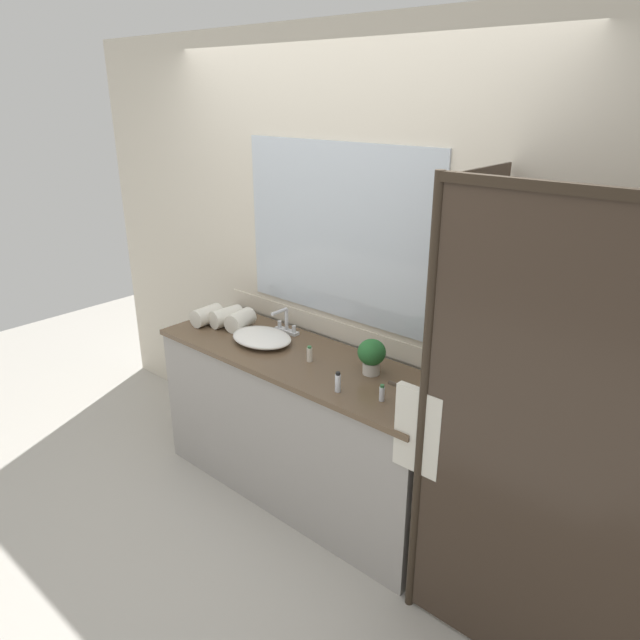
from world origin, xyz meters
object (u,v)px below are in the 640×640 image
at_px(soap_dish, 414,396).
at_px(amenity_bottle_body_wash, 338,382).
at_px(potted_plant, 372,355).
at_px(rolled_towel_middle, 226,317).
at_px(faucet, 285,325).
at_px(sink_basin, 262,337).
at_px(rolled_towel_near_edge, 207,315).
at_px(amenity_bottle_conditioner, 309,354).
at_px(rolled_towel_far_edge, 240,320).
at_px(amenity_bottle_lotion, 382,393).

xyz_separation_m(soap_dish, amenity_bottle_body_wash, (-0.31, -0.18, 0.03)).
relative_size(potted_plant, rolled_towel_middle, 0.96).
bearing_deg(faucet, amenity_bottle_body_wash, -27.04).
bearing_deg(sink_basin, rolled_towel_near_edge, -177.31).
xyz_separation_m(soap_dish, amenity_bottle_conditioner, (-0.65, -0.02, 0.03)).
xyz_separation_m(rolled_towel_middle, rolled_towel_far_edge, (0.11, 0.02, -0.00)).
bearing_deg(rolled_towel_far_edge, rolled_towel_near_edge, -159.59).
bearing_deg(faucet, amenity_bottle_lotion, -17.73).
bearing_deg(sink_basin, rolled_towel_middle, 173.33).
xyz_separation_m(faucet, rolled_towel_middle, (-0.36, -0.15, 0.00)).
relative_size(amenity_bottle_conditioner, rolled_towel_near_edge, 0.46).
bearing_deg(rolled_towel_near_edge, amenity_bottle_lotion, -3.17).
bearing_deg(sink_basin, rolled_towel_far_edge, 166.61).
bearing_deg(amenity_bottle_lotion, amenity_bottle_body_wash, -162.38).
height_order(sink_basin, potted_plant, potted_plant).
bearing_deg(rolled_towel_middle, faucet, 23.00).
relative_size(soap_dish, amenity_bottle_conditioner, 1.14).
height_order(faucet, potted_plant, potted_plant).
relative_size(sink_basin, soap_dish, 3.81).
relative_size(potted_plant, soap_dish, 1.88).
bearing_deg(rolled_towel_middle, rolled_towel_far_edge, 9.05).
height_order(amenity_bottle_lotion, rolled_towel_far_edge, rolled_towel_far_edge).
bearing_deg(amenity_bottle_conditioner, rolled_towel_far_edge, 174.16).
height_order(sink_basin, amenity_bottle_body_wash, amenity_bottle_body_wash).
distance_m(sink_basin, faucet, 0.20).
distance_m(amenity_bottle_body_wash, rolled_towel_near_edge, 1.19).
bearing_deg(amenity_bottle_body_wash, rolled_towel_far_edge, 166.73).
xyz_separation_m(potted_plant, amenity_bottle_body_wash, (-0.00, -0.26, -0.06)).
xyz_separation_m(amenity_bottle_lotion, rolled_towel_middle, (-1.28, 0.14, 0.02)).
bearing_deg(soap_dish, rolled_towel_middle, 178.97).
bearing_deg(faucet, soap_dish, -9.87).
bearing_deg(sink_basin, amenity_bottle_conditioner, -0.67).
xyz_separation_m(sink_basin, soap_dish, (1.02, 0.02, -0.02)).
bearing_deg(sink_basin, faucet, 90.00).
relative_size(faucet, amenity_bottle_body_wash, 1.65).
relative_size(potted_plant, amenity_bottle_lotion, 2.27).
height_order(sink_basin, rolled_towel_near_edge, rolled_towel_near_edge).
distance_m(potted_plant, rolled_towel_far_edge, 0.97).
distance_m(amenity_bottle_body_wash, rolled_towel_far_edge, 0.99).
bearing_deg(amenity_bottle_lotion, amenity_bottle_conditioner, 170.13).
height_order(amenity_bottle_body_wash, amenity_bottle_conditioner, amenity_bottle_body_wash).
height_order(sink_basin, faucet, faucet).
bearing_deg(amenity_bottle_conditioner, amenity_bottle_body_wash, -26.00).
xyz_separation_m(potted_plant, amenity_bottle_conditioner, (-0.34, -0.10, -0.07)).
height_order(amenity_bottle_conditioner, rolled_towel_middle, rolled_towel_middle).
xyz_separation_m(faucet, amenity_bottle_body_wash, (0.71, -0.36, -0.00)).
bearing_deg(soap_dish, rolled_towel_far_edge, 178.10).
relative_size(sink_basin, rolled_towel_far_edge, 2.09).
relative_size(potted_plant, rolled_towel_near_edge, 0.99).
bearing_deg(rolled_towel_far_edge, soap_dish, -1.90).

